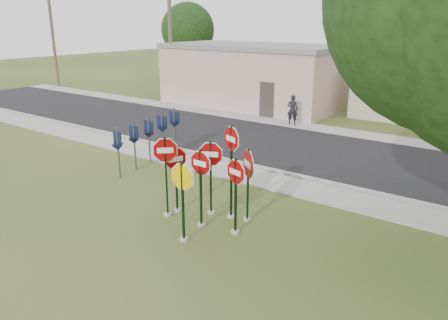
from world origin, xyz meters
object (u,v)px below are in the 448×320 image
Objects in this scene: stop_sign_center at (201,179)px; pedestrian at (292,110)px; stop_sign_left at (166,166)px; stop_sign_yellow at (183,192)px; utility_pole_near at (170,32)px.

stop_sign_center is 13.60m from pedestrian.
stop_sign_yellow is at bearing -32.08° from stop_sign_left.
utility_pole_near is (-12.84, 14.12, 3.34)m from stop_sign_left.
stop_sign_yellow is at bearing -46.42° from utility_pole_near.
pedestrian is (-4.10, 13.99, -0.52)m from stop_sign_yellow.
stop_sign_center is at bearing 100.27° from stop_sign_yellow.
utility_pole_near reaches higher than stop_sign_center.
pedestrian is at bearing 106.76° from stop_sign_center.
utility_pole_near reaches higher than stop_sign_yellow.
stop_sign_yellow is (0.18, -0.98, -0.05)m from stop_sign_center.
stop_sign_yellow is at bearing 87.80° from pedestrian.
stop_sign_center is 20.25m from utility_pole_near.
stop_sign_left is at bearing 82.82° from pedestrian.
stop_sign_left is at bearing -177.75° from stop_sign_center.
stop_sign_center is at bearing -44.86° from utility_pole_near.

